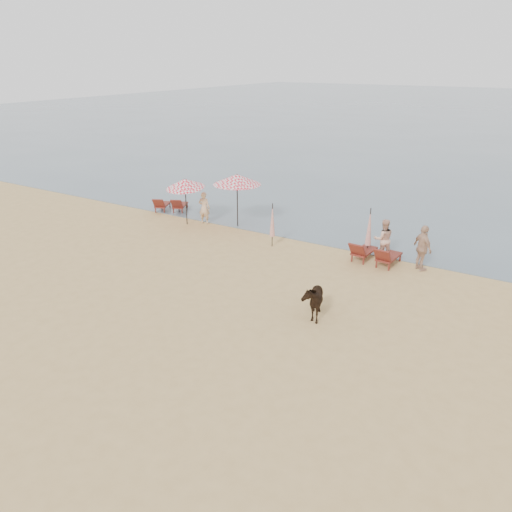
# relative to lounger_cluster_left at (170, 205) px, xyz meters

# --- Properties ---
(ground) EXTENTS (120.00, 120.00, 0.00)m
(ground) POSITION_rel_lounger_cluster_left_xyz_m (8.82, -10.53, -0.39)
(ground) COLOR tan
(ground) RESTS_ON ground
(sea) EXTENTS (160.00, 140.00, 0.06)m
(sea) POSITION_rel_lounger_cluster_left_xyz_m (8.82, 69.47, -0.39)
(sea) COLOR #51606B
(sea) RESTS_ON ground
(lounger_cluster_left) EXTENTS (2.06, 2.02, 0.56)m
(lounger_cluster_left) POSITION_rel_lounger_cluster_left_xyz_m (0.00, 0.00, 0.00)
(lounger_cluster_left) COLOR maroon
(lounger_cluster_left) RESTS_ON ground
(lounger_cluster_right) EXTENTS (1.82, 1.76, 0.61)m
(lounger_cluster_right) POSITION_rel_lounger_cluster_left_xyz_m (11.88, -1.34, 0.03)
(lounger_cluster_right) COLOR maroon
(lounger_cluster_right) RESTS_ON ground
(umbrella_open_left_a) EXTENTS (2.31, 2.31, 2.63)m
(umbrella_open_left_a) POSITION_rel_lounger_cluster_left_xyz_m (4.53, -0.25, 1.97)
(umbrella_open_left_a) COLOR black
(umbrella_open_left_a) RESTS_ON ground
(umbrella_open_left_b) EXTENTS (1.89, 1.93, 2.41)m
(umbrella_open_left_b) POSITION_rel_lounger_cluster_left_xyz_m (2.17, -1.29, 1.69)
(umbrella_open_left_b) COLOR black
(umbrella_open_left_b) RESTS_ON ground
(umbrella_closed_left) EXTENTS (0.24, 0.24, 1.97)m
(umbrella_closed_left) POSITION_rel_lounger_cluster_left_xyz_m (7.37, -1.79, 0.82)
(umbrella_closed_left) COLOR black
(umbrella_closed_left) RESTS_ON ground
(umbrella_closed_right) EXTENTS (0.26, 0.26, 2.11)m
(umbrella_closed_right) POSITION_rel_lounger_cluster_left_xyz_m (11.38, -0.75, 0.91)
(umbrella_closed_right) COLOR black
(umbrella_closed_right) RESTS_ON ground
(cow) EXTENTS (1.19, 1.61, 1.24)m
(cow) POSITION_rel_lounger_cluster_left_xyz_m (11.66, -6.72, 0.23)
(cow) COLOR black
(cow) RESTS_ON ground
(beachgoer_left) EXTENTS (0.66, 0.50, 1.63)m
(beachgoer_left) POSITION_rel_lounger_cluster_left_xyz_m (2.84, -0.70, 0.42)
(beachgoer_left) COLOR #DAB188
(beachgoer_left) RESTS_ON ground
(beachgoer_right_a) EXTENTS (1.04, 0.99, 1.69)m
(beachgoer_right_a) POSITION_rel_lounger_cluster_left_xyz_m (11.98, -0.63, 0.46)
(beachgoer_right_a) COLOR #D8A287
(beachgoer_right_a) RESTS_ON ground
(beachgoer_right_b) EXTENTS (1.09, 1.06, 1.83)m
(beachgoer_right_b) POSITION_rel_lounger_cluster_left_xyz_m (13.66, -1.04, 0.52)
(beachgoer_right_b) COLOR tan
(beachgoer_right_b) RESTS_ON ground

